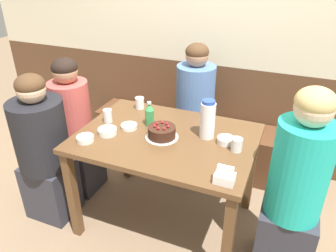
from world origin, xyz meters
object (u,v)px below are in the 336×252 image
person_teal_shirt (44,151)px  water_pitcher (208,119)px  soju_bottle (150,114)px  person_pale_blue_shirt (194,116)px  napkin_holder (225,177)px  person_dark_striped (295,191)px  bowl_side_dish (129,126)px  bowl_rice_small (226,140)px  birthday_cake (162,132)px  person_grey_tee (74,132)px  glass_shot_small (140,103)px  glass_tumbler_short (236,145)px  glass_water_tall (108,116)px  bench_seat (200,143)px  bowl_sauce_shallow (85,139)px  bowl_soup_white (107,131)px

person_teal_shirt → water_pitcher: bearing=17.7°
soju_bottle → person_pale_blue_shirt: size_ratio=0.15×
napkin_holder → person_dark_striped: 0.49m
soju_bottle → bowl_side_dish: size_ratio=1.58×
bowl_rice_small → person_dark_striped: (0.46, -0.15, -0.16)m
soju_bottle → bowl_side_dish: (-0.11, -0.10, -0.07)m
birthday_cake → person_grey_tee: bearing=171.6°
bowl_rice_small → person_teal_shirt: (-1.25, -0.32, -0.20)m
person_pale_blue_shirt → glass_shot_small: bearing=-43.0°
water_pitcher → napkin_holder: (0.23, -0.44, -0.09)m
glass_tumbler_short → person_dark_striped: bearing=-11.7°
person_dark_striped → water_pitcher: bearing=-16.5°
person_teal_shirt → person_dark_striped: person_dark_striped is taller
soju_bottle → person_grey_tee: size_ratio=0.16×
napkin_holder → bowl_side_dish: napkin_holder is taller
glass_tumbler_short → glass_shot_small: size_ratio=0.95×
napkin_holder → person_pale_blue_shirt: bearing=116.1°
bowl_rice_small → bowl_side_dish: bearing=-175.0°
napkin_holder → person_grey_tee: person_grey_tee is taller
water_pitcher → bowl_rice_small: 0.18m
glass_water_tall → person_pale_blue_shirt: size_ratio=0.08×
glass_shot_small → person_grey_tee: (-0.49, -0.23, -0.25)m
glass_water_tall → person_dark_striped: (1.33, -0.11, -0.19)m
bowl_side_dish → glass_shot_small: bearing=104.0°
bench_seat → person_dark_striped: size_ratio=1.66×
bowl_side_dish → person_pale_blue_shirt: 0.76m
bench_seat → bowl_sauce_shallow: bowl_sauce_shallow is taller
birthday_cake → bowl_side_dish: size_ratio=1.94×
glass_tumbler_short → person_dark_striped: size_ratio=0.07×
glass_water_tall → bowl_soup_white: bearing=-59.5°
bowl_sauce_shallow → person_grey_tee: 0.58m
bowl_rice_small → person_grey_tee: 1.27m
bowl_sauce_shallow → birthday_cake: bearing=28.0°
bowl_soup_white → bowl_rice_small: 0.80m
soju_bottle → person_teal_shirt: 0.82m
bowl_sauce_shallow → glass_water_tall: size_ratio=1.14×
bench_seat → bowl_rice_small: size_ratio=18.83×
bowl_rice_small → person_pale_blue_shirt: 0.78m
bench_seat → bowl_side_dish: (-0.28, -0.83, 0.54)m
glass_water_tall → person_dark_striped: 1.35m
person_teal_shirt → person_dark_striped: size_ratio=0.92×
bowl_soup_white → bowl_sauce_shallow: bearing=-121.6°
bowl_sauce_shallow → person_dark_striped: bearing=7.9°
soju_bottle → glass_shot_small: 0.30m
glass_tumbler_short → bench_seat: bearing=119.7°
water_pitcher → napkin_holder: size_ratio=2.43×
water_pitcher → person_grey_tee: (-1.11, -0.00, -0.33)m
bench_seat → soju_bottle: bearing=-103.1°
bench_seat → glass_shot_small: glass_shot_small is taller
water_pitcher → bowl_rice_small: size_ratio=2.41×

